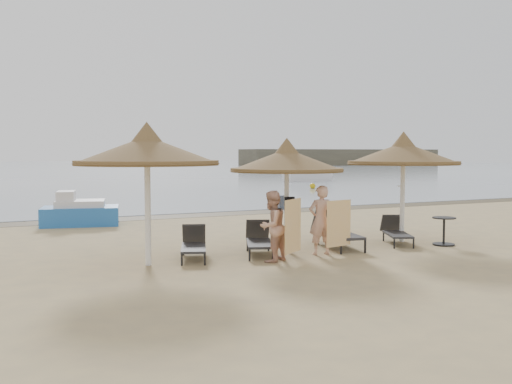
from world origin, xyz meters
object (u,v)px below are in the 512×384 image
side_table (444,232)px  pedal_boat (79,212)px  palapa_left (147,151)px  palapa_center (287,161)px  palapa_right (403,154)px  person_right (321,215)px  lounger_near_left (259,239)px  lounger_far_right (396,231)px  person_left (272,221)px  lounger_far_left (194,244)px  lounger_near_right (335,230)px

side_table → pedal_boat: 11.68m
palapa_left → palapa_center: size_ratio=1.10×
palapa_center → side_table: palapa_center is taller
palapa_left → side_table: 8.07m
palapa_center → palapa_right: palapa_right is taller
side_table → person_right: 3.75m
lounger_near_left → palapa_left: bearing=-152.5°
palapa_right → lounger_far_right: 2.11m
person_right → side_table: bearing=-175.3°
palapa_center → side_table: 4.69m
palapa_left → lounger_far_right: (6.81, 0.13, -2.14)m
palapa_right → lounger_near_left: 4.82m
person_left → person_right: person_right is taller
side_table → lounger_far_left: bearing=170.8°
palapa_center → palapa_right: bearing=-1.1°
palapa_center → pedal_boat: palapa_center is taller
palapa_right → lounger_near_left: bearing=-179.8°
palapa_left → lounger_far_left: 2.47m
palapa_right → person_right: bearing=-166.2°
lounger_near_right → side_table: (2.70, -1.07, -0.07)m
palapa_right → lounger_far_right: palapa_right is taller
person_right → pedal_boat: 9.35m
lounger_near_right → pedal_boat: 9.12m
palapa_right → palapa_center: bearing=178.9°
palapa_left → person_left: palapa_left is taller
palapa_center → person_left: (-0.97, -1.10, -1.31)m
person_left → person_right: 1.48m
lounger_far_left → person_right: bearing=2.7°
palapa_right → lounger_near_left: size_ratio=1.67×
side_table → person_right: (-3.69, 0.19, 0.62)m
palapa_center → lounger_far_left: bearing=178.6°
lounger_near_left → pedal_boat: pedal_boat is taller
palapa_left → side_table: size_ratio=4.23×
lounger_far_right → palapa_left: bearing=-153.7°
lounger_far_left → person_right: person_right is taller
lounger_far_right → palapa_center: bearing=-158.5°
person_right → lounger_far_left: bearing=-9.3°
lounger_far_left → lounger_near_left: lounger_near_left is taller
person_left → pedal_boat: bearing=-99.7°
palapa_center → person_left: bearing=-131.3°
lounger_far_right → person_right: size_ratio=0.88×
lounger_near_left → person_right: 1.61m
lounger_far_right → person_right: bearing=-142.2°
palapa_right → side_table: (0.62, -0.94, -2.06)m
lounger_far_right → lounger_near_left: bearing=-156.6°
palapa_center → person_left: 1.97m
person_right → person_left: bearing=18.6°
side_table → person_left: bearing=-179.0°
palapa_left → side_table: (7.76, -0.67, -2.12)m
palapa_right → side_table: palapa_right is taller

